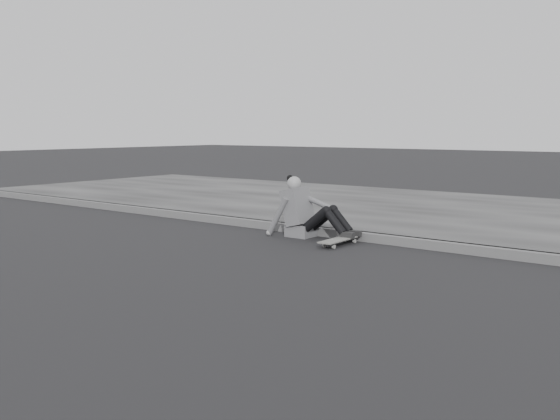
# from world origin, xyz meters

# --- Properties ---
(ground) EXTENTS (80.00, 80.00, 0.00)m
(ground) POSITION_xyz_m (0.00, 0.00, 0.00)
(ground) COLOR black
(ground) RESTS_ON ground
(curb) EXTENTS (24.00, 0.16, 0.12)m
(curb) POSITION_xyz_m (0.00, 2.58, 0.06)
(curb) COLOR #545454
(curb) RESTS_ON ground
(sidewalk) EXTENTS (24.00, 6.00, 0.12)m
(sidewalk) POSITION_xyz_m (0.00, 5.60, 0.06)
(sidewalk) COLOR #393939
(sidewalk) RESTS_ON ground
(skateboard) EXTENTS (0.20, 0.78, 0.09)m
(skateboard) POSITION_xyz_m (-1.80, 2.10, 0.07)
(skateboard) COLOR gray
(skateboard) RESTS_ON ground
(seated_woman) EXTENTS (1.38, 0.46, 0.88)m
(seated_woman) POSITION_xyz_m (-2.53, 2.34, 0.36)
(seated_woman) COLOR #59595B
(seated_woman) RESTS_ON ground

